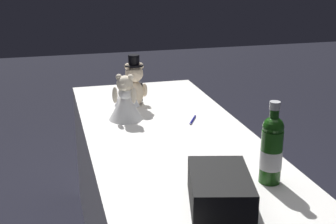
% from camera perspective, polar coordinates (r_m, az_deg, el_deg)
% --- Properties ---
extents(reception_table, '(1.85, 0.78, 0.79)m').
position_cam_1_polar(reception_table, '(2.37, 0.00, -11.43)').
color(reception_table, white).
rests_on(reception_table, ground_plane).
extents(teddy_bear_groom, '(0.14, 0.15, 0.29)m').
position_cam_1_polar(teddy_bear_groom, '(2.58, -4.22, 3.41)').
color(teddy_bear_groom, beige).
rests_on(teddy_bear_groom, reception_table).
extents(teddy_bear_bride, '(0.22, 0.19, 0.24)m').
position_cam_1_polar(teddy_bear_bride, '(2.36, -5.27, 1.63)').
color(teddy_bear_bride, white).
rests_on(teddy_bear_bride, reception_table).
extents(champagne_bottle, '(0.08, 0.08, 0.31)m').
position_cam_1_polar(champagne_bottle, '(1.71, 12.74, -4.48)').
color(champagne_bottle, '#194B12').
rests_on(champagne_bottle, reception_table).
extents(signing_pen, '(0.12, 0.07, 0.01)m').
position_cam_1_polar(signing_pen, '(2.34, 3.08, -1.02)').
color(signing_pen, navy).
rests_on(signing_pen, reception_table).
extents(gift_case_black, '(0.34, 0.26, 0.12)m').
position_cam_1_polar(gift_case_black, '(1.55, 6.46, -9.65)').
color(gift_case_black, black).
rests_on(gift_case_black, reception_table).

